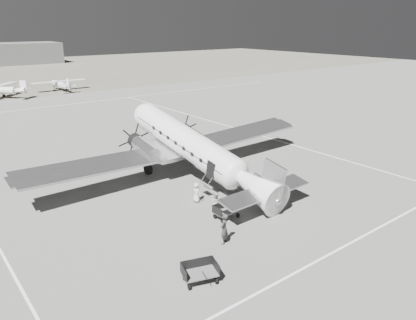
# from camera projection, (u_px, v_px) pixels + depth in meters

# --- Properties ---
(ground) EXTENTS (260.00, 260.00, 0.00)m
(ground) POSITION_uv_depth(u_px,v_px,m) (218.00, 174.00, 35.45)
(ground) COLOR slate
(ground) RESTS_ON ground
(taxi_line_near) EXTENTS (60.00, 0.15, 0.01)m
(taxi_line_near) POSITION_uv_depth(u_px,v_px,m) (362.00, 237.00, 24.97)
(taxi_line_near) COLOR white
(taxi_line_near) RESTS_ON ground
(taxi_line_right) EXTENTS (0.15, 80.00, 0.01)m
(taxi_line_right) POSITION_uv_depth(u_px,v_px,m) (307.00, 149.00, 42.43)
(taxi_line_right) COLOR white
(taxi_line_right) RESTS_ON ground
(taxi_line_horizon) EXTENTS (90.00, 0.15, 0.01)m
(taxi_line_horizon) POSITION_uv_depth(u_px,v_px,m) (62.00, 105.00, 65.39)
(taxi_line_horizon) COLOR white
(taxi_line_horizon) RESTS_ON ground
(dc3_airliner) EXTENTS (28.25, 19.91, 5.30)m
(dc3_airliner) POSITION_uv_depth(u_px,v_px,m) (193.00, 149.00, 33.53)
(dc3_airliner) COLOR #B8B8BA
(dc3_airliner) RESTS_ON ground
(light_plane_right) EXTENTS (10.77, 8.86, 2.18)m
(light_plane_right) POSITION_uv_depth(u_px,v_px,m) (60.00, 85.00, 78.90)
(light_plane_right) COLOR white
(light_plane_right) RESTS_ON ground
(baggage_cart_near) EXTENTS (1.79, 1.27, 1.00)m
(baggage_cart_near) POSITION_uv_depth(u_px,v_px,m) (226.00, 211.00, 27.27)
(baggage_cart_near) COLOR #595959
(baggage_cart_near) RESTS_ON ground
(baggage_cart_far) EXTENTS (2.19, 1.83, 1.06)m
(baggage_cart_far) POSITION_uv_depth(u_px,v_px,m) (200.00, 273.00, 20.47)
(baggage_cart_far) COLOR #595959
(baggage_cart_far) RESTS_ON ground
(ground_crew) EXTENTS (0.83, 0.73, 1.90)m
(ground_crew) POSITION_uv_depth(u_px,v_px,m) (224.00, 229.00, 23.98)
(ground_crew) COLOR #2F2F2F
(ground_crew) RESTS_ON ground
(ramp_agent) EXTENTS (0.72, 0.83, 1.48)m
(ramp_agent) POSITION_uv_depth(u_px,v_px,m) (216.00, 202.00, 28.01)
(ramp_agent) COLOR silver
(ramp_agent) RESTS_ON ground
(passenger) EXTENTS (0.57, 0.79, 1.49)m
(passenger) POSITION_uv_depth(u_px,v_px,m) (196.00, 193.00, 29.66)
(passenger) COLOR silver
(passenger) RESTS_ON ground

